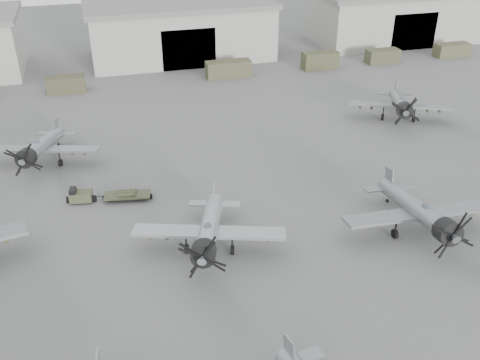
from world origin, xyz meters
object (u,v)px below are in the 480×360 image
(aircraft_mid_1, at_px, (209,231))
(aircraft_far_1, at_px, (400,104))
(aircraft_far_0, at_px, (40,147))
(tug_trailer, at_px, (99,196))
(aircraft_mid_2, at_px, (421,212))

(aircraft_mid_1, bearing_deg, aircraft_far_1, 53.24)
(aircraft_mid_1, xyz_separation_m, aircraft_far_1, (27.51, 18.99, 0.04))
(aircraft_far_0, distance_m, aircraft_far_1, 40.27)
(aircraft_far_0, bearing_deg, tug_trailer, -41.98)
(aircraft_far_1, distance_m, tug_trailer, 36.33)
(aircraft_mid_2, distance_m, aircraft_far_1, 23.85)
(aircraft_mid_2, height_order, aircraft_far_1, aircraft_mid_2)
(aircraft_mid_2, height_order, aircraft_far_0, aircraft_mid_2)
(aircraft_far_1, relative_size, tug_trailer, 1.63)
(aircraft_mid_1, height_order, aircraft_far_1, aircraft_far_1)
(aircraft_mid_1, bearing_deg, aircraft_mid_2, 10.90)
(tug_trailer, bearing_deg, aircraft_far_0, 131.70)
(aircraft_far_1, xyz_separation_m, tug_trailer, (-35.24, -8.69, -1.64))
(aircraft_mid_2, bearing_deg, aircraft_far_1, 66.69)
(aircraft_mid_1, height_order, tug_trailer, aircraft_mid_1)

